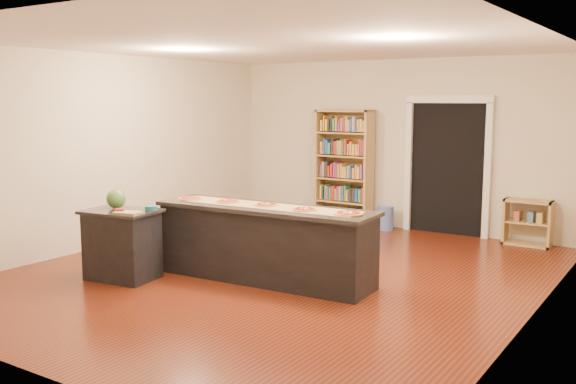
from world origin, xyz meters
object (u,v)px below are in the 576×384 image
Objects in this scene: bookshelf at (344,167)px; low_shelf at (528,223)px; kitchen_island at (265,243)px; side_counter at (122,244)px; watermelon at (116,199)px; waste_bin at (385,218)px.

bookshelf reaches higher than low_shelf.
kitchen_island reaches higher than low_shelf.
side_counter is 4.57m from bookshelf.
kitchen_island is at bearing 27.16° from watermelon.
side_counter is at bearing -107.80° from waste_bin.
side_counter is at bearing -97.55° from bookshelf.
side_counter is 3.64× the size of watermelon.
bookshelf reaches higher than watermelon.
kitchen_island is 11.66× the size of watermelon.
waste_bin is (1.42, 4.42, -0.23)m from side_counter.
side_counter is 0.55m from watermelon.
waste_bin is at bearing 64.28° from side_counter.
bookshelf is at bearing 174.99° from waste_bin.
kitchen_island is 6.87× the size of waste_bin.
low_shelf is at bearing 55.97° from kitchen_island.
waste_bin is (-2.24, -0.10, -0.14)m from low_shelf.
watermelon reaches higher than low_shelf.
kitchen_island is 3.76m from bookshelf.
waste_bin is at bearing -5.01° from bookshelf.
watermelon is (-0.73, -4.44, -0.03)m from bookshelf.
bookshelf is at bearing 74.53° from side_counter.
waste_bin is at bearing 70.40° from watermelon.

